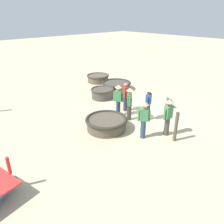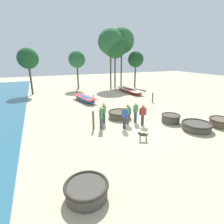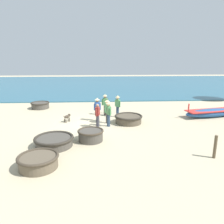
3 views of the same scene
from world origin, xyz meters
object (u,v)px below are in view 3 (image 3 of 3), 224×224
Objects in this scene: coracle_tilted at (91,135)px; mooring_post_inland at (215,147)px; long_boat_red_hull at (211,113)px; fisherman_hauling at (107,110)px; coracle_weathered at (128,119)px; coracle_far_right at (38,161)px; coracle_front_right at (40,105)px; fisherman_standing_right at (118,105)px; fisherman_crouching at (98,115)px; coracle_center at (54,141)px; fisherman_by_coracle at (97,108)px; mooring_post_mid_beach at (107,106)px; fisherman_standing_left at (108,112)px; dog at (67,117)px; fisherman_with_hat at (105,103)px.

mooring_post_inland is at bearing 66.89° from coracle_tilted.
long_boat_red_hull is (-4.39, 9.10, -0.01)m from coracle_tilted.
coracle_weathered is at bearing 87.79° from fisherman_hauling.
coracle_far_right and coracle_front_right have the same top height.
fisherman_standing_right reaches higher than fisherman_crouching.
coracle_far_right is at bearing -26.87° from fisherman_hauling.
fisherman_crouching reaches higher than coracle_tilted.
fisherman_by_coracle is (-4.49, 2.22, 0.67)m from coracle_center.
long_boat_red_hull is 8.14m from mooring_post_mid_beach.
coracle_front_right is 0.97× the size of fisherman_standing_right.
dog is (-1.19, -2.87, -0.59)m from fisherman_standing_left.
fisherman_hauling is at bearing -92.21° from coracle_weathered.
fisherman_hauling reaches higher than fisherman_crouching.
fisherman_with_hat is 1.06× the size of fisherman_crouching.
coracle_center is 1.22× the size of fisherman_with_hat.
coracle_weathered is 1.23× the size of fisherman_crouching.
fisherman_crouching is (-2.32, 0.37, 0.50)m from coracle_tilted.
mooring_post_inland is at bearing 29.87° from coracle_weathered.
fisherman_with_hat is at bearing -17.04° from mooring_post_mid_beach.
long_boat_red_hull reaches higher than coracle_tilted.
coracle_tilted is 0.92× the size of fisherman_crouching.
fisherman_standing_left is (-0.18, 0.71, 0.12)m from fisherman_crouching.
coracle_tilted is 4.10m from dog.
fisherman_crouching is at bearing 142.99° from coracle_center.
mooring_post_mid_beach is 9.52m from mooring_post_inland.
fisherman_by_coracle reaches higher than dog.
fisherman_with_hat and fisherman_standing_left have the same top height.
fisherman_standing_right is (3.20, 6.67, 0.65)m from coracle_front_right.
long_boat_red_hull reaches higher than dog.
mooring_post_inland is at bearing 40.57° from fisherman_by_coracle.
coracle_tilted is 6.23m from mooring_post_inland.
fisherman_hauling is 1.00× the size of fisherman_with_hat.
long_boat_red_hull is 8.79m from fisherman_by_coracle.
coracle_front_right is 1.24× the size of mooring_post_mid_beach.
fisherman_standing_left reaches higher than fisherman_crouching.
fisherman_standing_left is at bearing 104.00° from fisherman_crouching.
long_boat_red_hull is at bearing 103.29° from fisherman_standing_left.
coracle_tilted is at bearing -9.16° from fisherman_crouching.
coracle_center is (-2.26, 0.20, -0.02)m from coracle_far_right.
mooring_post_inland is at bearing 43.16° from fisherman_standing_left.
coracle_front_right is at bearing -114.76° from fisherman_with_hat.
fisherman_with_hat is 1.00× the size of fisherman_by_coracle.
mooring_post_inland reaches higher than coracle_center.
long_boat_red_hull is at bearing 98.29° from fisherman_hauling.
coracle_center is 1.86× the size of mooring_post_inland.
coracle_far_right is at bearing -19.73° from fisherman_by_coracle.
fisherman_by_coracle is at bearing -151.02° from fisherman_standing_left.
fisherman_standing_left is at bearing 67.47° from dog.
fisherman_crouching reaches higher than coracle_far_right.
coracle_weathered is 4.04m from coracle_tilted.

